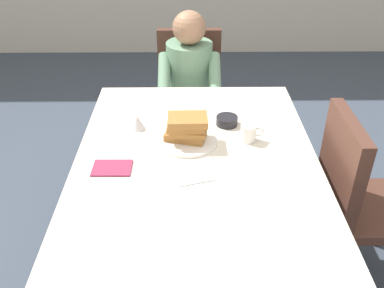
{
  "coord_description": "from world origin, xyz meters",
  "views": [
    {
      "loc": [
        -0.04,
        -1.61,
        1.84
      ],
      "look_at": [
        -0.02,
        0.04,
        0.79
      ],
      "focal_mm": 40.19,
      "sensor_mm": 36.0,
      "label": 1
    }
  ],
  "objects_px": {
    "plate_breakfast": "(188,141)",
    "breakfast_stack": "(187,128)",
    "dining_table_main": "(196,174)",
    "syrup_pitcher": "(137,122)",
    "cup_coffee": "(249,133)",
    "chair_diner": "(189,89)",
    "chair_right_side": "(356,193)",
    "knife_right_of_plate": "(228,144)",
    "bowl_butter": "(227,121)",
    "diner_person": "(189,80)",
    "fork_left_of_plate": "(148,145)",
    "spoon_near_edge": "(198,182)"
  },
  "relations": [
    {
      "from": "plate_breakfast",
      "to": "breakfast_stack",
      "type": "bearing_deg",
      "value": 133.29
    },
    {
      "from": "dining_table_main",
      "to": "plate_breakfast",
      "type": "xyz_separation_m",
      "value": [
        -0.04,
        0.13,
        0.1
      ]
    },
    {
      "from": "syrup_pitcher",
      "to": "cup_coffee",
      "type": "bearing_deg",
      "value": -12.16
    },
    {
      "from": "dining_table_main",
      "to": "chair_diner",
      "type": "xyz_separation_m",
      "value": [
        -0.03,
        1.17,
        -0.12
      ]
    },
    {
      "from": "chair_right_side",
      "to": "knife_right_of_plate",
      "type": "height_order",
      "value": "chair_right_side"
    },
    {
      "from": "chair_right_side",
      "to": "bowl_butter",
      "type": "relative_size",
      "value": 8.45
    },
    {
      "from": "bowl_butter",
      "to": "syrup_pitcher",
      "type": "relative_size",
      "value": 1.38
    },
    {
      "from": "cup_coffee",
      "to": "bowl_butter",
      "type": "bearing_deg",
      "value": 120.7
    },
    {
      "from": "knife_right_of_plate",
      "to": "diner_person",
      "type": "bearing_deg",
      "value": 4.93
    },
    {
      "from": "knife_right_of_plate",
      "to": "plate_breakfast",
      "type": "bearing_deg",
      "value": 77.77
    },
    {
      "from": "diner_person",
      "to": "plate_breakfast",
      "type": "relative_size",
      "value": 4.0
    },
    {
      "from": "plate_breakfast",
      "to": "diner_person",
      "type": "bearing_deg",
      "value": 89.21
    },
    {
      "from": "dining_table_main",
      "to": "chair_diner",
      "type": "height_order",
      "value": "chair_diner"
    },
    {
      "from": "syrup_pitcher",
      "to": "fork_left_of_plate",
      "type": "bearing_deg",
      "value": -67.85
    },
    {
      "from": "chair_right_side",
      "to": "dining_table_main",
      "type": "bearing_deg",
      "value": -90.0
    },
    {
      "from": "chair_right_side",
      "to": "bowl_butter",
      "type": "distance_m",
      "value": 0.72
    },
    {
      "from": "chair_diner",
      "to": "syrup_pitcher",
      "type": "relative_size",
      "value": 11.63
    },
    {
      "from": "cup_coffee",
      "to": "spoon_near_edge",
      "type": "relative_size",
      "value": 0.75
    },
    {
      "from": "diner_person",
      "to": "spoon_near_edge",
      "type": "xyz_separation_m",
      "value": [
        0.03,
        -1.2,
        0.07
      ]
    },
    {
      "from": "breakfast_stack",
      "to": "syrup_pitcher",
      "type": "height_order",
      "value": "breakfast_stack"
    },
    {
      "from": "plate_breakfast",
      "to": "bowl_butter",
      "type": "height_order",
      "value": "bowl_butter"
    },
    {
      "from": "diner_person",
      "to": "fork_left_of_plate",
      "type": "xyz_separation_m",
      "value": [
        -0.2,
        -0.9,
        0.07
      ]
    },
    {
      "from": "bowl_butter",
      "to": "chair_diner",
      "type": "bearing_deg",
      "value": 102.24
    },
    {
      "from": "cup_coffee",
      "to": "spoon_near_edge",
      "type": "xyz_separation_m",
      "value": [
        -0.25,
        -0.33,
        -0.04
      ]
    },
    {
      "from": "plate_breakfast",
      "to": "breakfast_stack",
      "type": "relative_size",
      "value": 1.33
    },
    {
      "from": "diner_person",
      "to": "plate_breakfast",
      "type": "bearing_deg",
      "value": 89.21
    },
    {
      "from": "cup_coffee",
      "to": "fork_left_of_plate",
      "type": "distance_m",
      "value": 0.49
    },
    {
      "from": "diner_person",
      "to": "cup_coffee",
      "type": "xyz_separation_m",
      "value": [
        0.28,
        -0.87,
        0.11
      ]
    },
    {
      "from": "spoon_near_edge",
      "to": "dining_table_main",
      "type": "bearing_deg",
      "value": 74.65
    },
    {
      "from": "breakfast_stack",
      "to": "knife_right_of_plate",
      "type": "relative_size",
      "value": 1.05
    },
    {
      "from": "cup_coffee",
      "to": "syrup_pitcher",
      "type": "distance_m",
      "value": 0.56
    },
    {
      "from": "plate_breakfast",
      "to": "chair_diner",
      "type": "bearing_deg",
      "value": 89.33
    },
    {
      "from": "fork_left_of_plate",
      "to": "syrup_pitcher",
      "type": "bearing_deg",
      "value": 15.6
    },
    {
      "from": "dining_table_main",
      "to": "breakfast_stack",
      "type": "xyz_separation_m",
      "value": [
        -0.04,
        0.14,
        0.17
      ]
    },
    {
      "from": "dining_table_main",
      "to": "diner_person",
      "type": "distance_m",
      "value": 1.01
    },
    {
      "from": "knife_right_of_plate",
      "to": "syrup_pitcher",
      "type": "bearing_deg",
      "value": 64.7
    },
    {
      "from": "fork_left_of_plate",
      "to": "breakfast_stack",
      "type": "bearing_deg",
      "value": -89.13
    },
    {
      "from": "dining_table_main",
      "to": "breakfast_stack",
      "type": "relative_size",
      "value": 7.24
    },
    {
      "from": "dining_table_main",
      "to": "syrup_pitcher",
      "type": "height_order",
      "value": "syrup_pitcher"
    },
    {
      "from": "dining_table_main",
      "to": "bowl_butter",
      "type": "height_order",
      "value": "bowl_butter"
    },
    {
      "from": "diner_person",
      "to": "syrup_pitcher",
      "type": "bearing_deg",
      "value": 70.56
    },
    {
      "from": "diner_person",
      "to": "cup_coffee",
      "type": "height_order",
      "value": "diner_person"
    },
    {
      "from": "diner_person",
      "to": "breakfast_stack",
      "type": "relative_size",
      "value": 5.32
    },
    {
      "from": "cup_coffee",
      "to": "knife_right_of_plate",
      "type": "relative_size",
      "value": 0.57
    },
    {
      "from": "dining_table_main",
      "to": "cup_coffee",
      "type": "height_order",
      "value": "cup_coffee"
    },
    {
      "from": "breakfast_stack",
      "to": "bowl_butter",
      "type": "height_order",
      "value": "breakfast_stack"
    },
    {
      "from": "diner_person",
      "to": "breakfast_stack",
      "type": "distance_m",
      "value": 0.89
    },
    {
      "from": "chair_right_side",
      "to": "breakfast_stack",
      "type": "distance_m",
      "value": 0.87
    },
    {
      "from": "bowl_butter",
      "to": "syrup_pitcher",
      "type": "height_order",
      "value": "syrup_pitcher"
    },
    {
      "from": "bowl_butter",
      "to": "fork_left_of_plate",
      "type": "height_order",
      "value": "bowl_butter"
    }
  ]
}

